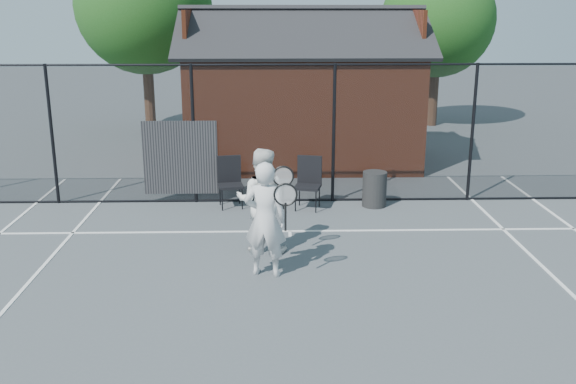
{
  "coord_description": "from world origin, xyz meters",
  "views": [
    {
      "loc": [
        -0.33,
        -8.54,
        4.08
      ],
      "look_at": [
        -0.06,
        1.89,
        1.1
      ],
      "focal_mm": 40.0,
      "sensor_mm": 36.0,
      "label": 1
    }
  ],
  "objects_px": {
    "player_front": "(265,219)",
    "chair_right": "(308,184)",
    "clubhouse": "(302,103)",
    "waste_bin": "(374,189)",
    "chair_left": "(231,183)",
    "player_back": "(262,201)"
  },
  "relations": [
    {
      "from": "chair_left",
      "to": "chair_right",
      "type": "height_order",
      "value": "chair_right"
    },
    {
      "from": "player_front",
      "to": "waste_bin",
      "type": "xyz_separation_m",
      "value": [
        2.3,
        3.65,
        -0.55
      ]
    },
    {
      "from": "clubhouse",
      "to": "chair_left",
      "type": "relative_size",
      "value": 6.16
    },
    {
      "from": "chair_left",
      "to": "chair_right",
      "type": "xyz_separation_m",
      "value": [
        1.63,
        -0.18,
        0.01
      ]
    },
    {
      "from": "player_front",
      "to": "chair_right",
      "type": "relative_size",
      "value": 1.71
    },
    {
      "from": "waste_bin",
      "to": "chair_right",
      "type": "bearing_deg",
      "value": -172.82
    },
    {
      "from": "clubhouse",
      "to": "player_front",
      "type": "distance_m",
      "value": 8.13
    },
    {
      "from": "clubhouse",
      "to": "player_back",
      "type": "relative_size",
      "value": 3.55
    },
    {
      "from": "player_back",
      "to": "waste_bin",
      "type": "relative_size",
      "value": 2.43
    },
    {
      "from": "chair_left",
      "to": "player_back",
      "type": "bearing_deg",
      "value": -85.64
    },
    {
      "from": "player_back",
      "to": "chair_left",
      "type": "distance_m",
      "value": 2.72
    },
    {
      "from": "player_front",
      "to": "waste_bin",
      "type": "height_order",
      "value": "player_front"
    },
    {
      "from": "clubhouse",
      "to": "player_back",
      "type": "distance_m",
      "value": 7.11
    },
    {
      "from": "clubhouse",
      "to": "chair_left",
      "type": "xyz_separation_m",
      "value": [
        -1.71,
        -4.4,
        -1.08
      ]
    },
    {
      "from": "chair_left",
      "to": "waste_bin",
      "type": "xyz_separation_m",
      "value": [
        3.07,
        0.0,
        -0.15
      ]
    },
    {
      "from": "player_front",
      "to": "chair_left",
      "type": "height_order",
      "value": "player_front"
    },
    {
      "from": "player_front",
      "to": "chair_left",
      "type": "relative_size",
      "value": 1.75
    },
    {
      "from": "clubhouse",
      "to": "chair_right",
      "type": "height_order",
      "value": "clubhouse"
    },
    {
      "from": "chair_left",
      "to": "clubhouse",
      "type": "bearing_deg",
      "value": 58.13
    },
    {
      "from": "clubhouse",
      "to": "player_front",
      "type": "relative_size",
      "value": 3.51
    },
    {
      "from": "clubhouse",
      "to": "player_front",
      "type": "xyz_separation_m",
      "value": [
        -0.94,
        -8.05,
        -0.68
      ]
    },
    {
      "from": "player_front",
      "to": "player_back",
      "type": "xyz_separation_m",
      "value": [
        -0.07,
        1.05,
        -0.01
      ]
    }
  ]
}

